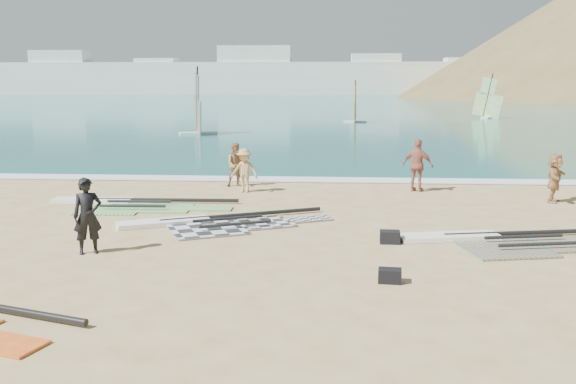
# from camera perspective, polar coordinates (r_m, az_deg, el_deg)

# --- Properties ---
(ground) EXTENTS (300.00, 300.00, 0.00)m
(ground) POSITION_cam_1_polar(r_m,az_deg,el_deg) (13.23, 4.78, -7.37)
(ground) COLOR tan
(ground) RESTS_ON ground
(sea) EXTENTS (300.00, 240.00, 0.06)m
(sea) POSITION_cam_1_polar(r_m,az_deg,el_deg) (144.68, 4.17, 8.44)
(sea) COLOR #0C4F54
(sea) RESTS_ON ground
(surf_line) EXTENTS (300.00, 1.20, 0.04)m
(surf_line) POSITION_cam_1_polar(r_m,az_deg,el_deg) (25.24, 4.46, 1.00)
(surf_line) COLOR white
(surf_line) RESTS_ON ground
(far_town) EXTENTS (160.00, 8.00, 12.00)m
(far_town) POSITION_cam_1_polar(r_m,az_deg,el_deg) (163.36, -1.42, 10.22)
(far_town) COLOR white
(far_town) RESTS_ON ground
(rig_grey) EXTENTS (5.95, 3.85, 0.20)m
(rig_grey) POSITION_cam_1_polar(r_m,az_deg,el_deg) (17.70, -6.92, -2.76)
(rig_grey) COLOR #262628
(rig_grey) RESTS_ON ground
(rig_green) EXTENTS (6.03, 2.39, 0.20)m
(rig_green) POSITION_cam_1_polar(r_m,az_deg,el_deg) (20.85, -14.29, -1.05)
(rig_green) COLOR green
(rig_green) RESTS_ON ground
(rig_orange) EXTENTS (6.10, 2.99, 0.20)m
(rig_orange) POSITION_cam_1_polar(r_m,az_deg,el_deg) (16.55, 18.58, -4.13)
(rig_orange) COLOR orange
(rig_orange) RESTS_ON ground
(gear_bag_near) EXTENTS (0.49, 0.36, 0.31)m
(gear_bag_near) POSITION_cam_1_polar(r_m,az_deg,el_deg) (15.82, 9.04, -3.97)
(gear_bag_near) COLOR black
(gear_bag_near) RESTS_ON ground
(gear_bag_far) EXTENTS (0.48, 0.36, 0.27)m
(gear_bag_far) POSITION_cam_1_polar(r_m,az_deg,el_deg) (12.85, 9.04, -7.36)
(gear_bag_far) COLOR black
(gear_bag_far) RESTS_ON ground
(person_wetsuit) EXTENTS (0.76, 0.66, 1.75)m
(person_wetsuit) POSITION_cam_1_polar(r_m,az_deg,el_deg) (15.26, -17.39, -2.04)
(person_wetsuit) COLOR black
(person_wetsuit) RESTS_ON ground
(beachgoer_left) EXTENTS (0.93, 0.80, 1.63)m
(beachgoer_left) POSITION_cam_1_polar(r_m,az_deg,el_deg) (23.80, -4.60, 2.44)
(beachgoer_left) COLOR #A0754C
(beachgoer_left) RESTS_ON ground
(beachgoer_mid) EXTENTS (1.11, 0.79, 1.55)m
(beachgoer_mid) POSITION_cam_1_polar(r_m,az_deg,el_deg) (22.56, -3.90, 1.93)
(beachgoer_mid) COLOR tan
(beachgoer_mid) RESTS_ON ground
(beachgoer_back) EXTENTS (1.18, 0.88, 1.86)m
(beachgoer_back) POSITION_cam_1_polar(r_m,az_deg,el_deg) (23.13, 11.46, 2.34)
(beachgoer_back) COLOR #AC5D4E
(beachgoer_back) RESTS_ON ground
(beachgoer_right) EXTENTS (1.08, 1.54, 1.60)m
(beachgoer_right) POSITION_cam_1_polar(r_m,az_deg,el_deg) (22.41, 22.61, 1.18)
(beachgoer_right) COLOR tan
(beachgoer_right) RESTS_ON ground
(windsurfer_left) EXTENTS (2.76, 3.07, 4.86)m
(windsurfer_left) POSITION_cam_1_polar(r_m,az_deg,el_deg) (46.49, -8.03, 6.77)
(windsurfer_left) COLOR white
(windsurfer_left) RESTS_ON ground
(windsurfer_centre) EXTENTS (2.17, 2.59, 3.87)m
(windsurfer_centre) POSITION_cam_1_polar(r_m,az_deg,el_deg) (59.17, 5.99, 7.28)
(windsurfer_centre) COLOR white
(windsurfer_centre) RESTS_ON ground
(windsurfer_right) EXTENTS (2.77, 2.56, 4.55)m
(windsurfer_right) POSITION_cam_1_polar(r_m,az_deg,el_deg) (67.97, 17.31, 7.36)
(windsurfer_right) COLOR white
(windsurfer_right) RESTS_ON ground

